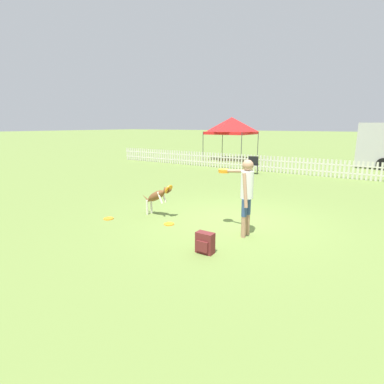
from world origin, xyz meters
TOP-DOWN VIEW (x-y plane):
  - ground_plane at (0.00, 0.00)m, footprint 240.00×240.00m
  - handler_person at (0.67, -0.73)m, footprint 1.01×0.71m
  - leaping_dog at (-1.93, -0.64)m, footprint 1.10×0.29m
  - frisbee_near_handler at (-1.23, -1.06)m, footprint 0.26×0.26m
  - frisbee_near_dog at (-2.87, -1.60)m, footprint 0.26×0.26m
  - backpack_on_grass at (0.43, -2.05)m, footprint 0.36×0.23m
  - picket_fence at (-0.00, 8.85)m, footprint 25.49×0.04m
  - folding_chair_center at (-2.48, 7.66)m, footprint 0.63×0.64m
  - canopy_tent_secondary at (-6.32, 12.90)m, footprint 2.98×2.98m

SIDE VIEW (x-z plane):
  - ground_plane at x=0.00m, z-range 0.00..0.00m
  - frisbee_near_handler at x=-1.23m, z-range 0.00..0.02m
  - frisbee_near_dog at x=-2.87m, z-range 0.00..0.02m
  - backpack_on_grass at x=0.43m, z-range 0.00..0.42m
  - picket_fence at x=0.00m, z-range 0.00..0.86m
  - folding_chair_center at x=-2.48m, z-range 0.10..1.03m
  - leaping_dog at x=-1.93m, z-range 0.11..1.04m
  - handler_person at x=0.67m, z-range 0.23..1.98m
  - canopy_tent_secondary at x=-6.32m, z-range 0.91..3.92m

